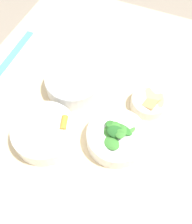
# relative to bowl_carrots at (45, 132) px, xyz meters

# --- Properties ---
(ground_plane) EXTENTS (10.00, 10.00, 0.00)m
(ground_plane) POSITION_rel_bowl_carrots_xyz_m (0.12, -0.14, -0.81)
(ground_plane) COLOR gray
(dining_table) EXTENTS (1.18, 0.98, 0.78)m
(dining_table) POSITION_rel_bowl_carrots_xyz_m (0.12, -0.14, -0.14)
(dining_table) COLOR beige
(dining_table) RESTS_ON ground_plane
(bowl_carrots) EXTENTS (0.19, 0.19, 0.07)m
(bowl_carrots) POSITION_rel_bowl_carrots_xyz_m (0.00, 0.00, 0.00)
(bowl_carrots) COLOR white
(bowl_carrots) RESTS_ON dining_table
(bowl_greens) EXTENTS (0.17, 0.17, 0.08)m
(bowl_greens) POSITION_rel_bowl_carrots_xyz_m (0.07, -0.20, -0.00)
(bowl_greens) COLOR white
(bowl_greens) RESTS_ON dining_table
(bowl_beans_hotdog) EXTENTS (0.18, 0.18, 0.06)m
(bowl_beans_hotdog) POSITION_rel_bowl_carrots_xyz_m (0.20, 0.00, -0.00)
(bowl_beans_hotdog) COLOR silver
(bowl_beans_hotdog) RESTS_ON dining_table
(bowl_cookies) EXTENTS (0.11, 0.11, 0.05)m
(bowl_cookies) POSITION_rel_bowl_carrots_xyz_m (0.23, -0.25, -0.01)
(bowl_cookies) COLOR silver
(bowl_cookies) RESTS_ON dining_table
(ruler) EXTENTS (0.28, 0.03, 0.00)m
(ruler) POSITION_rel_bowl_carrots_xyz_m (0.24, 0.28, -0.03)
(ruler) COLOR #4C99E0
(ruler) RESTS_ON dining_table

